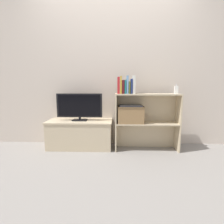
{
  "coord_description": "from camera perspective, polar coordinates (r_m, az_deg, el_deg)",
  "views": [
    {
      "loc": [
        0.08,
        -2.44,
        0.97
      ],
      "look_at": [
        0.0,
        0.14,
        0.58
      ],
      "focal_mm": 28.0,
      "sensor_mm": 36.0,
      "label": 1
    }
  ],
  "objects": [
    {
      "name": "book_ivory",
      "position": [
        2.55,
        7.16,
        8.84
      ],
      "size": [
        0.03,
        0.16,
        0.26
      ],
      "color": "silver",
      "rests_on": "bookshelf_upper_tier"
    },
    {
      "name": "laptop",
      "position": [
        2.58,
        6.12,
        2.13
      ],
      "size": [
        0.33,
        0.22,
        0.02
      ],
      "color": "#2D2D33",
      "rests_on": "storage_basket_left"
    },
    {
      "name": "book_mustard",
      "position": [
        2.54,
        2.93,
        8.8
      ],
      "size": [
        0.02,
        0.16,
        0.25
      ],
      "color": "gold",
      "rests_on": "bookshelf_upper_tier"
    },
    {
      "name": "book_skyblue",
      "position": [
        2.55,
        5.03,
        8.86
      ],
      "size": [
        0.02,
        0.16,
        0.26
      ],
      "color": "#709ECC",
      "rests_on": "bookshelf_upper_tier"
    },
    {
      "name": "tv_stand",
      "position": [
        2.81,
        -10.33,
        -7.03
      ],
      "size": [
        1.0,
        0.44,
        0.43
      ],
      "color": "#CCB793",
      "rests_on": "ground_plane"
    },
    {
      "name": "book_crimson",
      "position": [
        2.54,
        2.15,
        8.69
      ],
      "size": [
        0.03,
        0.12,
        0.24
      ],
      "color": "#B22328",
      "rests_on": "bookshelf_upper_tier"
    },
    {
      "name": "baby_monitor",
      "position": [
        2.71,
        20.22,
        6.83
      ],
      "size": [
        0.05,
        0.03,
        0.14
      ],
      "color": "white",
      "rests_on": "bookshelf_upper_tier"
    },
    {
      "name": "book_maroon",
      "position": [
        2.54,
        3.63,
        8.17
      ],
      "size": [
        0.03,
        0.12,
        0.19
      ],
      "color": "maroon",
      "rests_on": "bookshelf_upper_tier"
    },
    {
      "name": "bookshelf_upper_tier",
      "position": [
        2.68,
        11.22,
        2.6
      ],
      "size": [
        0.94,
        0.27,
        0.43
      ],
      "color": "#CCB793",
      "rests_on": "bookshelf_lower_tier"
    },
    {
      "name": "book_navy",
      "position": [
        2.55,
        6.36,
        8.32
      ],
      "size": [
        0.02,
        0.13,
        0.21
      ],
      "color": "navy",
      "rests_on": "bookshelf_upper_tier"
    },
    {
      "name": "storage_basket_left",
      "position": [
        2.6,
        6.07,
        -0.58
      ],
      "size": [
        0.38,
        0.24,
        0.25
      ],
      "color": "#937047",
      "rests_on": "bookshelf_lower_tier"
    },
    {
      "name": "book_olive",
      "position": [
        2.55,
        5.65,
        7.94
      ],
      "size": [
        0.02,
        0.13,
        0.17
      ],
      "color": "olive",
      "rests_on": "bookshelf_upper_tier"
    },
    {
      "name": "ground_plane",
      "position": [
        2.63,
        -0.1,
        -13.03
      ],
      "size": [
        16.0,
        16.0,
        0.0
      ],
      "primitive_type": "plane",
      "color": "gray"
    },
    {
      "name": "tv",
      "position": [
        2.73,
        -10.58,
        1.9
      ],
      "size": [
        0.7,
        0.14,
        0.42
      ],
      "color": "black",
      "rests_on": "tv_stand"
    },
    {
      "name": "bookshelf_lower_tier",
      "position": [
        2.76,
        10.96,
        -6.25
      ],
      "size": [
        0.94,
        0.27,
        0.42
      ],
      "color": "#CCB793",
      "rests_on": "ground_plane"
    },
    {
      "name": "wall_back",
      "position": [
        2.9,
        0.21,
        13.21
      ],
      "size": [
        10.0,
        0.05,
        2.4
      ],
      "color": "beige",
      "rests_on": "ground_plane"
    },
    {
      "name": "book_teal",
      "position": [
        2.55,
        4.38,
        8.2
      ],
      "size": [
        0.02,
        0.16,
        0.2
      ],
      "color": "#1E7075",
      "rests_on": "bookshelf_upper_tier"
    }
  ]
}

